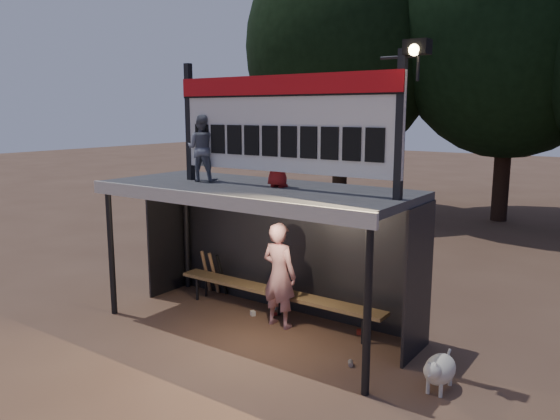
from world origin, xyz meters
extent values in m
plane|color=brown|center=(0.00, 0.00, 0.00)|extent=(80.00, 80.00, 0.00)
imported|color=silver|center=(0.26, 0.29, 0.86)|extent=(0.65, 0.44, 1.72)
imported|color=slate|center=(-1.03, -0.05, 2.86)|extent=(0.62, 0.55, 1.08)
imported|color=maroon|center=(0.38, 0.10, 2.74)|extent=(0.42, 0.28, 0.85)
cube|color=#38393B|center=(0.00, 0.00, 2.26)|extent=(5.00, 2.00, 0.12)
cube|color=silver|center=(0.00, -1.02, 2.22)|extent=(5.10, 0.06, 0.20)
cylinder|color=black|center=(-2.40, -0.90, 1.10)|extent=(0.10, 0.10, 2.20)
cylinder|color=black|center=(2.40, -0.90, 1.10)|extent=(0.10, 0.10, 2.20)
cylinder|color=black|center=(-2.40, 0.90, 1.10)|extent=(0.10, 0.10, 2.20)
cylinder|color=black|center=(2.40, 0.90, 1.10)|extent=(0.10, 0.10, 2.20)
cube|color=black|center=(0.00, 1.00, 1.10)|extent=(5.00, 0.04, 2.20)
cube|color=black|center=(-2.50, 0.50, 1.10)|extent=(0.04, 1.00, 2.20)
cube|color=black|center=(2.50, 0.50, 1.10)|extent=(0.04, 1.00, 2.20)
cylinder|color=black|center=(0.00, 1.00, 2.15)|extent=(5.00, 0.06, 0.06)
cube|color=black|center=(-1.35, 0.00, 3.27)|extent=(0.10, 0.10, 1.90)
cube|color=black|center=(2.35, 0.00, 3.27)|extent=(0.10, 0.10, 1.90)
cube|color=white|center=(0.50, 0.00, 3.27)|extent=(3.80, 0.08, 1.40)
cube|color=red|center=(0.50, -0.05, 3.83)|extent=(3.80, 0.04, 0.28)
cube|color=black|center=(0.50, -0.06, 3.68)|extent=(3.80, 0.02, 0.03)
cube|color=black|center=(-1.03, -0.05, 3.02)|extent=(0.27, 0.03, 0.45)
cube|color=black|center=(-0.69, -0.05, 3.02)|extent=(0.27, 0.03, 0.45)
cube|color=black|center=(-0.35, -0.05, 3.02)|extent=(0.27, 0.03, 0.45)
cube|color=black|center=(-0.01, -0.05, 3.02)|extent=(0.27, 0.03, 0.45)
cube|color=black|center=(0.33, -0.05, 3.02)|extent=(0.27, 0.03, 0.45)
cube|color=black|center=(0.67, -0.05, 3.02)|extent=(0.27, 0.03, 0.45)
cube|color=black|center=(1.01, -0.05, 3.02)|extent=(0.27, 0.03, 0.45)
cube|color=black|center=(1.35, -0.05, 3.02)|extent=(0.27, 0.03, 0.45)
cube|color=black|center=(1.69, -0.05, 3.02)|extent=(0.27, 0.03, 0.45)
cube|color=black|center=(2.03, -0.05, 3.02)|extent=(0.27, 0.03, 0.45)
cylinder|color=black|center=(2.30, 0.00, 4.12)|extent=(0.50, 0.04, 0.04)
cylinder|color=black|center=(2.55, 0.00, 3.97)|extent=(0.04, 0.04, 0.30)
cube|color=black|center=(2.55, -0.05, 4.22)|extent=(0.30, 0.22, 0.18)
sphere|color=#FFD88C|center=(2.55, -0.14, 4.18)|extent=(0.14, 0.14, 0.14)
cube|color=olive|center=(0.00, 0.55, 0.45)|extent=(4.00, 0.35, 0.06)
cylinder|color=black|center=(-1.70, 0.43, 0.23)|extent=(0.05, 0.05, 0.45)
cylinder|color=black|center=(-1.70, 0.67, 0.23)|extent=(0.05, 0.05, 0.45)
cylinder|color=black|center=(0.00, 0.43, 0.23)|extent=(0.05, 0.05, 0.45)
cylinder|color=black|center=(0.00, 0.67, 0.23)|extent=(0.05, 0.05, 0.45)
cylinder|color=black|center=(1.70, 0.43, 0.23)|extent=(0.05, 0.05, 0.45)
cylinder|color=black|center=(1.70, 0.67, 0.23)|extent=(0.05, 0.05, 0.45)
cylinder|color=black|center=(-4.00, 10.00, 1.87)|extent=(0.50, 0.50, 3.74)
ellipsoid|color=black|center=(-4.00, 10.00, 5.53)|extent=(6.46, 6.46, 7.48)
cylinder|color=black|center=(1.00, 11.50, 2.09)|extent=(0.50, 0.50, 4.18)
ellipsoid|color=black|center=(1.00, 11.50, 6.18)|extent=(7.22, 7.22, 8.36)
ellipsoid|color=#EDE6CE|center=(3.11, -0.25, 0.27)|extent=(0.36, 0.58, 0.36)
sphere|color=#EFE7CF|center=(3.11, -0.53, 0.36)|extent=(0.22, 0.22, 0.22)
cone|color=beige|center=(3.11, -0.63, 0.34)|extent=(0.10, 0.10, 0.10)
cone|color=beige|center=(3.06, -0.55, 0.46)|extent=(0.06, 0.06, 0.07)
cone|color=beige|center=(3.16, -0.55, 0.46)|extent=(0.06, 0.06, 0.07)
cylinder|color=beige|center=(3.03, -0.43, 0.09)|extent=(0.05, 0.05, 0.18)
cylinder|color=beige|center=(3.19, -0.43, 0.09)|extent=(0.05, 0.05, 0.18)
cylinder|color=white|center=(3.03, -0.07, 0.09)|extent=(0.05, 0.05, 0.18)
cylinder|color=white|center=(3.19, -0.07, 0.09)|extent=(0.05, 0.05, 0.18)
cylinder|color=beige|center=(3.11, 0.05, 0.34)|extent=(0.04, 0.16, 0.14)
cylinder|color=#946945|center=(-1.83, 0.82, 0.43)|extent=(0.07, 0.27, 0.84)
cylinder|color=#9D7249|center=(-1.63, 0.82, 0.43)|extent=(0.07, 0.30, 0.83)
cylinder|color=black|center=(-1.43, 0.82, 0.43)|extent=(0.08, 0.33, 0.83)
cube|color=#AA2B1D|center=(1.51, 0.72, 0.04)|extent=(0.12, 0.11, 0.08)
cylinder|color=#ABABB0|center=(1.89, -0.32, 0.04)|extent=(0.12, 0.14, 0.07)
cube|color=silver|center=(-0.36, 0.39, 0.04)|extent=(0.12, 0.11, 0.08)
cylinder|color=#A8241C|center=(-0.06, 0.57, 0.04)|extent=(0.14, 0.12, 0.07)
cube|color=silver|center=(-0.23, 0.88, 0.04)|extent=(0.07, 0.10, 0.08)
camera|label=1|loc=(5.12, -6.62, 3.45)|focal=35.00mm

